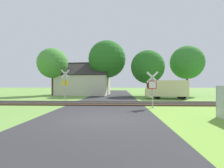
% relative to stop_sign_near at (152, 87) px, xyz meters
% --- Properties ---
extents(ground_plane, '(160.00, 160.00, 0.00)m').
position_rel_stop_sign_near_xyz_m(ground_plane, '(-3.64, -4.24, -1.58)').
color(ground_plane, '#6B9942').
extents(road_asphalt, '(6.48, 80.00, 0.01)m').
position_rel_stop_sign_near_xyz_m(road_asphalt, '(-3.64, -2.24, -1.58)').
color(road_asphalt, '#2D2D30').
rests_on(road_asphalt, ground).
extents(rail_track, '(60.00, 2.60, 0.22)m').
position_rel_stop_sign_near_xyz_m(rail_track, '(-3.64, 2.46, -1.52)').
color(rail_track, '#422D1E').
rests_on(rail_track, ground).
extents(stop_sign_near, '(0.86, 0.23, 2.74)m').
position_rel_stop_sign_near_xyz_m(stop_sign_near, '(0.00, 0.00, 0.00)').
color(stop_sign_near, '#9E9EA5').
rests_on(stop_sign_near, ground).
extents(crossing_sign_far, '(0.88, 0.15, 3.31)m').
position_rel_stop_sign_near_xyz_m(crossing_sign_far, '(-8.14, 5.05, 0.33)').
color(crossing_sign_far, '#9E9EA5').
rests_on(crossing_sign_far, ground).
extents(house, '(9.17, 6.40, 5.45)m').
position_rel_stop_sign_near_xyz_m(house, '(-8.40, 15.93, 0.26)').
color(house, beige).
rests_on(house, ground).
extents(tree_center, '(6.06, 6.06, 8.89)m').
position_rel_stop_sign_near_xyz_m(tree_center, '(-4.43, 15.30, 4.27)').
color(tree_center, '#513823').
rests_on(tree_center, ground).
extents(tree_right, '(5.09, 5.09, 6.97)m').
position_rel_stop_sign_near_xyz_m(tree_right, '(1.87, 13.74, 2.84)').
color(tree_right, '#513823').
rests_on(tree_right, ground).
extents(tree_far, '(5.16, 5.16, 7.75)m').
position_rel_stop_sign_near_xyz_m(tree_far, '(8.09, 14.55, 3.58)').
color(tree_far, '#513823').
rests_on(tree_far, ground).
extents(tree_left, '(4.71, 4.71, 7.45)m').
position_rel_stop_sign_near_xyz_m(tree_left, '(-12.93, 13.93, 3.50)').
color(tree_left, '#513823').
rests_on(tree_left, ground).
extents(mail_truck, '(5.05, 2.29, 2.24)m').
position_rel_stop_sign_near_xyz_m(mail_truck, '(3.39, 8.38, -0.34)').
color(mail_truck, beige).
rests_on(mail_truck, ground).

